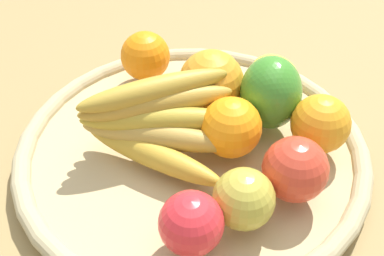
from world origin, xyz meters
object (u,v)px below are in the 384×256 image
apple_1 (297,167)px  orange_0 (145,56)px  bell_pepper (271,93)px  orange_3 (211,82)px  lemon_0 (274,73)px  orange_2 (320,124)px  orange_1 (231,127)px  apple_0 (244,199)px  banana_bunch (156,120)px  apple_2 (191,223)px

apple_1 → orange_0: 0.28m
bell_pepper → apple_1: bell_pepper is taller
orange_3 → lemon_0: size_ratio=1.23×
apple_1 → lemon_0: bearing=-52.8°
orange_2 → orange_0: (0.26, 0.02, -0.00)m
orange_1 → orange_2: orange_1 is taller
orange_1 → lemon_0: orange_1 is taller
apple_0 → lemon_0: bearing=-67.6°
apple_1 → banana_bunch: bearing=14.1°
apple_0 → orange_2: bearing=-94.2°
lemon_0 → apple_0: 0.24m
orange_2 → apple_2: size_ratio=1.09×
orange_0 → orange_1: bearing=163.4°
apple_2 → apple_1: bearing=-110.3°
bell_pepper → apple_0: bearing=157.4°
bell_pepper → apple_2: (-0.04, 0.21, -0.01)m
apple_1 → orange_3: bearing=-21.2°
banana_bunch → apple_2: banana_bunch is taller
orange_1 → orange_3: 0.08m
apple_2 → orange_0: size_ratio=0.93×
orange_2 → orange_0: orange_2 is taller
orange_3 → bell_pepper: size_ratio=0.89×
orange_3 → banana_bunch: banana_bunch is taller
bell_pepper → apple_0: bell_pepper is taller
orange_1 → bell_pepper: 0.07m
lemon_0 → apple_2: apple_2 is taller
orange_3 → apple_2: bearing=120.7°
apple_0 → orange_0: 0.28m
orange_2 → bell_pepper: bell_pepper is taller
orange_1 → apple_1: 0.09m
bell_pepper → apple_2: bearing=145.8°
lemon_0 → orange_1: bearing=98.8°
apple_2 → apple_0: bearing=-112.9°
orange_1 → bell_pepper: size_ratio=0.77×
apple_2 → bell_pepper: bearing=-80.2°
apple_2 → apple_1: size_ratio=0.90×
lemon_0 → apple_2: 0.28m
orange_3 → banana_bunch: bearing=86.7°
apple_0 → apple_2: same height
orange_2 → banana_bunch: size_ratio=0.38×
orange_1 → banana_bunch: bearing=34.9°
apple_0 → orange_1: bearing=-49.0°
orange_1 → apple_1: bearing=174.3°
orange_0 → orange_3: bearing=178.8°
bell_pepper → apple_1: 0.12m
orange_3 → apple_1: size_ratio=1.18×
banana_bunch → lemon_0: banana_bunch is taller
banana_bunch → apple_0: (-0.14, 0.03, -0.01)m
orange_2 → orange_3: orange_3 is taller
orange_2 → bell_pepper: 0.07m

